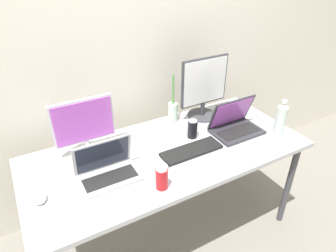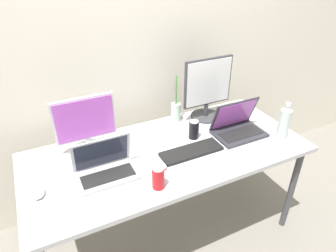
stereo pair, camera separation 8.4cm
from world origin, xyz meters
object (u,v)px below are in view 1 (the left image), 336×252
monitor_center (204,87)px  keyboard_main (191,151)px  water_bottle (281,119)px  laptop_silver (107,169)px  soda_can_near_keyboard (162,178)px  laptop_secondary (235,124)px  work_desk (168,158)px  soda_can_by_laptop (192,129)px  mouse_by_keyboard (161,165)px  bamboo_vase (173,111)px  monitor_left (84,126)px  mouse_by_laptop (40,198)px

monitor_center → keyboard_main: (-0.32, -0.35, -0.22)m
monitor_center → water_bottle: monitor_center is taller
laptop_silver → soda_can_near_keyboard: 0.32m
laptop_secondary → water_bottle: water_bottle is taller
work_desk → soda_can_near_keyboard: 0.35m
soda_can_near_keyboard → soda_can_by_laptop: 0.53m
mouse_by_keyboard → soda_can_by_laptop: size_ratio=0.78×
monitor_center → bamboo_vase: (-0.23, 0.05, -0.15)m
work_desk → monitor_left: 0.55m
soda_can_near_keyboard → water_bottle: bearing=4.5°
laptop_secondary → soda_can_near_keyboard: size_ratio=2.66×
soda_can_near_keyboard → bamboo_vase: 0.71m
monitor_center → keyboard_main: bearing=-133.0°
soda_can_near_keyboard → keyboard_main: bearing=31.5°
work_desk → laptop_secondary: size_ratio=5.23×
work_desk → monitor_center: 0.59m
monitor_center → soda_can_by_laptop: monitor_center is taller
keyboard_main → bamboo_vase: (0.09, 0.39, 0.07)m
monitor_left → monitor_center: size_ratio=0.82×
monitor_left → mouse_by_laptop: 0.48m
mouse_by_keyboard → soda_can_by_laptop: bearing=9.2°
work_desk → keyboard_main: (0.12, -0.08, 0.07)m
soda_can_by_laptop → water_bottle: bearing=-26.4°
monitor_center → mouse_by_laptop: 1.27m
mouse_by_laptop → bamboo_vase: bearing=25.0°
water_bottle → soda_can_near_keyboard: water_bottle is taller
monitor_center → soda_can_by_laptop: 0.35m
water_bottle → soda_can_near_keyboard: 0.93m
monitor_left → mouse_by_laptop: size_ratio=3.89×
laptop_secondary → monitor_center: bearing=103.4°
monitor_center → laptop_secondary: bearing=-76.6°
keyboard_main → soda_can_by_laptop: (0.10, 0.14, 0.05)m
laptop_secondary → mouse_by_laptop: bearing=-178.3°
water_bottle → soda_can_by_laptop: bearing=153.6°
work_desk → soda_can_near_keyboard: soda_can_near_keyboard is taller
laptop_secondary → mouse_by_keyboard: size_ratio=3.42×
laptop_silver → water_bottle: (1.15, -0.15, 0.07)m
monitor_center → water_bottle: size_ratio=1.74×
soda_can_near_keyboard → monitor_left: bearing=115.4°
monitor_left → soda_can_by_laptop: bearing=-15.8°
mouse_by_laptop → laptop_silver: bearing=6.1°
keyboard_main → water_bottle: bearing=-11.0°
laptop_secondary → bamboo_vase: bamboo_vase is taller
work_desk → monitor_left: bearing=150.8°
keyboard_main → soda_can_near_keyboard: soda_can_near_keyboard is taller
laptop_secondary → bamboo_vase: size_ratio=0.94×
laptop_silver → mouse_by_laptop: (-0.36, -0.01, -0.04)m
monitor_left → laptop_secondary: monitor_left is taller
water_bottle → soda_can_near_keyboard: size_ratio=2.06×
soda_can_near_keyboard → bamboo_vase: (0.40, 0.58, 0.02)m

